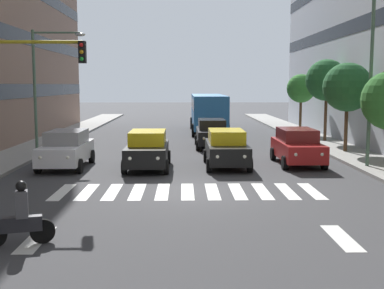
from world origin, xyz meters
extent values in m
plane|color=#38383A|center=(0.00, 0.00, 0.00)|extent=(180.00, 180.00, 0.00)
cube|color=black|center=(-14.85, -19.38, 3.70)|extent=(9.10, 24.29, 0.90)
cube|color=silver|center=(-4.50, 0.00, 0.00)|extent=(0.45, 2.80, 0.01)
cube|color=silver|center=(-3.60, 0.00, 0.00)|extent=(0.45, 2.80, 0.01)
cube|color=silver|center=(-2.70, 0.00, 0.00)|extent=(0.45, 2.80, 0.01)
cube|color=silver|center=(-1.80, 0.00, 0.00)|extent=(0.45, 2.80, 0.01)
cube|color=silver|center=(-0.90, 0.00, 0.00)|extent=(0.45, 2.80, 0.01)
cube|color=silver|center=(0.00, 0.00, 0.00)|extent=(0.45, 2.80, 0.01)
cube|color=silver|center=(0.90, 0.00, 0.00)|extent=(0.45, 2.80, 0.01)
cube|color=silver|center=(1.80, 0.00, 0.00)|extent=(0.45, 2.80, 0.01)
cube|color=silver|center=(2.70, 0.00, 0.00)|extent=(0.45, 2.80, 0.01)
cube|color=silver|center=(3.60, 0.00, 0.00)|extent=(0.45, 2.80, 0.01)
cube|color=silver|center=(4.50, 0.00, 0.00)|extent=(0.45, 2.80, 0.01)
cube|color=silver|center=(-3.82, 5.50, 0.00)|extent=(0.50, 2.20, 0.01)
cube|color=silver|center=(3.82, 5.50, 0.00)|extent=(0.50, 2.20, 0.01)
cube|color=maroon|center=(-5.33, -5.95, 0.72)|extent=(1.80, 4.40, 0.80)
cube|color=maroon|center=(-5.33, -6.15, 1.42)|extent=(1.58, 2.46, 0.60)
cylinder|color=black|center=(-6.23, -4.50, 0.32)|extent=(0.22, 0.64, 0.64)
cylinder|color=black|center=(-4.43, -4.50, 0.32)|extent=(0.22, 0.64, 0.64)
cylinder|color=black|center=(-6.23, -7.40, 0.32)|extent=(0.22, 0.64, 0.64)
cylinder|color=black|center=(-4.43, -7.40, 0.32)|extent=(0.22, 0.64, 0.64)
sphere|color=white|center=(-5.91, -3.80, 0.80)|extent=(0.18, 0.18, 0.18)
sphere|color=white|center=(-4.76, -3.80, 0.80)|extent=(0.18, 0.18, 0.18)
cube|color=black|center=(-1.87, -5.36, 0.72)|extent=(1.80, 4.40, 0.80)
cube|color=yellow|center=(-1.87, -5.56, 1.42)|extent=(1.58, 2.46, 0.60)
cylinder|color=black|center=(-2.77, -3.91, 0.32)|extent=(0.22, 0.64, 0.64)
cylinder|color=black|center=(-0.97, -3.91, 0.32)|extent=(0.22, 0.64, 0.64)
cylinder|color=black|center=(-2.77, -6.81, 0.32)|extent=(0.22, 0.64, 0.64)
cylinder|color=black|center=(-0.97, -6.81, 0.32)|extent=(0.22, 0.64, 0.64)
sphere|color=white|center=(-2.45, -3.21, 0.80)|extent=(0.18, 0.18, 0.18)
sphere|color=white|center=(-1.30, -3.21, 0.80)|extent=(0.18, 0.18, 0.18)
cube|color=black|center=(1.78, -4.95, 0.72)|extent=(1.80, 4.40, 0.80)
cube|color=yellow|center=(1.78, -5.15, 1.42)|extent=(1.58, 2.46, 0.60)
cylinder|color=black|center=(0.88, -3.49, 0.32)|extent=(0.22, 0.64, 0.64)
cylinder|color=black|center=(2.68, -3.49, 0.32)|extent=(0.22, 0.64, 0.64)
cylinder|color=black|center=(0.88, -6.40, 0.32)|extent=(0.22, 0.64, 0.64)
cylinder|color=black|center=(2.68, -6.40, 0.32)|extent=(0.22, 0.64, 0.64)
sphere|color=white|center=(1.20, -2.80, 0.80)|extent=(0.18, 0.18, 0.18)
sphere|color=white|center=(2.36, -2.80, 0.80)|extent=(0.18, 0.18, 0.18)
cube|color=silver|center=(5.55, -5.22, 0.72)|extent=(1.80, 4.40, 0.80)
cube|color=gray|center=(5.55, -5.42, 1.42)|extent=(1.58, 2.46, 0.60)
cylinder|color=black|center=(4.65, -3.77, 0.32)|extent=(0.22, 0.64, 0.64)
cylinder|color=black|center=(6.45, -3.77, 0.32)|extent=(0.22, 0.64, 0.64)
cylinder|color=black|center=(4.65, -6.67, 0.32)|extent=(0.22, 0.64, 0.64)
cylinder|color=black|center=(6.45, -6.67, 0.32)|extent=(0.22, 0.64, 0.64)
sphere|color=white|center=(4.98, -3.07, 0.80)|extent=(0.18, 0.18, 0.18)
sphere|color=white|center=(6.13, -3.07, 0.80)|extent=(0.18, 0.18, 0.18)
cube|color=black|center=(-1.60, -12.61, 0.72)|extent=(1.80, 4.40, 0.80)
cube|color=black|center=(-1.60, -12.81, 1.42)|extent=(1.58, 2.46, 0.60)
cylinder|color=black|center=(-2.50, -11.15, 0.32)|extent=(0.22, 0.64, 0.64)
cylinder|color=black|center=(-0.70, -11.15, 0.32)|extent=(0.22, 0.64, 0.64)
cylinder|color=black|center=(-2.50, -14.06, 0.32)|extent=(0.22, 0.64, 0.64)
cylinder|color=black|center=(-0.70, -14.06, 0.32)|extent=(0.22, 0.64, 0.64)
sphere|color=white|center=(-2.18, -10.46, 0.80)|extent=(0.18, 0.18, 0.18)
sphere|color=white|center=(-1.03, -10.46, 0.80)|extent=(0.18, 0.18, 0.18)
cube|color=#286BAD|center=(-1.87, -22.45, 1.75)|extent=(2.50, 10.50, 2.50)
cube|color=black|center=(-1.87, -22.45, 2.30)|extent=(2.52, 9.87, 0.80)
cylinder|color=black|center=(-3.12, -18.77, 0.50)|extent=(0.28, 1.00, 1.00)
cylinder|color=black|center=(-0.62, -18.77, 0.50)|extent=(0.28, 1.00, 1.00)
cylinder|color=black|center=(-3.12, -25.60, 0.50)|extent=(0.28, 1.00, 1.00)
cylinder|color=black|center=(-0.62, -25.60, 0.50)|extent=(0.28, 1.00, 1.00)
cylinder|color=black|center=(3.57, 5.78, 0.30)|extent=(0.60, 0.26, 0.60)
cube|color=#232328|center=(4.10, 5.93, 0.52)|extent=(1.12, 0.53, 0.36)
cube|color=#4C4C51|center=(4.00, 5.90, 1.00)|extent=(0.37, 0.42, 0.64)
sphere|color=black|center=(4.00, 5.90, 1.44)|extent=(0.26, 0.26, 0.26)
cylinder|color=#AD991E|center=(5.46, -0.11, 5.30)|extent=(3.58, 0.12, 0.12)
cube|color=black|center=(3.67, -0.11, 4.95)|extent=(0.24, 0.28, 0.76)
sphere|color=red|center=(3.67, 0.04, 5.19)|extent=(0.14, 0.14, 0.14)
sphere|color=orange|center=(3.67, 0.04, 4.95)|extent=(0.14, 0.14, 0.14)
sphere|color=green|center=(3.67, 0.04, 4.71)|extent=(0.14, 0.14, 0.14)
cylinder|color=#4C6B56|center=(-8.25, -4.69, 4.06)|extent=(0.16, 0.16, 7.82)
cylinder|color=#4C6B56|center=(8.25, -9.83, 3.46)|extent=(0.16, 0.16, 6.61)
cylinder|color=#4C6B56|center=(6.97, -9.83, 6.61)|extent=(2.55, 0.10, 0.10)
ellipsoid|color=#B7BCC1|center=(5.70, -9.83, 6.51)|extent=(0.56, 0.28, 0.20)
cylinder|color=#513823|center=(-8.86, -9.63, 1.52)|extent=(0.20, 0.20, 2.73)
sphere|color=#235B2D|center=(-8.86, -9.63, 3.69)|extent=(2.68, 2.68, 2.68)
cylinder|color=#513823|center=(-9.24, -14.92, 1.73)|extent=(0.20, 0.20, 3.16)
sphere|color=#235B2D|center=(-9.24, -14.92, 4.12)|extent=(2.71, 2.71, 2.71)
cylinder|color=#513823|center=(-8.78, -19.96, 1.52)|extent=(0.20, 0.20, 2.75)
sphere|color=#387F33|center=(-8.78, -19.96, 3.54)|extent=(2.16, 2.16, 2.16)
camera|label=1|loc=(0.16, 17.49, 3.82)|focal=46.34mm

